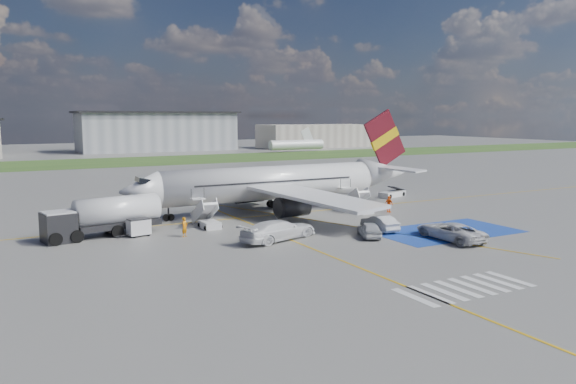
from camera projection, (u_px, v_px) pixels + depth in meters
name	position (u px, v px, depth m)	size (l,w,h in m)	color
ground	(336.00, 234.00, 52.93)	(400.00, 400.00, 0.00)	#60605E
grass_strip	(121.00, 162.00, 135.80)	(400.00, 30.00, 0.01)	#2D4C1E
taxiway_line_main	(278.00, 214.00, 63.39)	(120.00, 0.20, 0.01)	gold
taxiway_line_cross	(353.00, 265.00, 41.85)	(0.20, 60.00, 0.01)	gold
taxiway_line_diag	(278.00, 214.00, 63.39)	(0.20, 60.00, 0.01)	gold
staging_box	(446.00, 231.00, 54.14)	(14.00, 8.00, 0.01)	#193B9A
crosswalk	(465.00, 288.00, 36.38)	(9.00, 4.00, 0.01)	silver
terminal_centre	(157.00, 132.00, 179.28)	(48.00, 18.00, 12.00)	gray
terminal_east	(316.00, 136.00, 199.29)	(40.00, 16.00, 8.00)	gray
airliner	(281.00, 182.00, 65.39)	(36.81, 32.95, 11.92)	silver
airstairs_fwd	(208.00, 221.00, 55.97)	(1.90, 5.20, 3.60)	silver
airstairs_aft	(360.00, 207.00, 64.66)	(1.90, 5.20, 3.60)	silver
fuel_tanker	(104.00, 220.00, 51.87)	(10.86, 4.67, 3.60)	black
gpu_cart	(139.00, 228.00, 51.95)	(2.18, 1.61, 1.66)	silver
belt_loader	(392.00, 194.00, 77.26)	(5.14, 3.13, 1.49)	silver
car_silver_a	(369.00, 229.00, 51.55)	(1.68, 4.17, 1.42)	silver
car_silver_b	(380.00, 223.00, 54.41)	(1.62, 4.65, 1.53)	#ACAEB3
van_white_a	(450.00, 228.00, 50.46)	(2.60, 5.64, 2.12)	silver
van_white_b	(279.00, 227.00, 50.33)	(2.51, 6.17, 2.42)	white
crew_fwd	(185.00, 227.00, 51.64)	(0.67, 0.44, 1.83)	orange
crew_nose	(157.00, 216.00, 58.23)	(0.75, 0.58, 1.54)	orange
crew_aft	(389.00, 204.00, 64.70)	(1.13, 0.47, 1.93)	#FB610D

